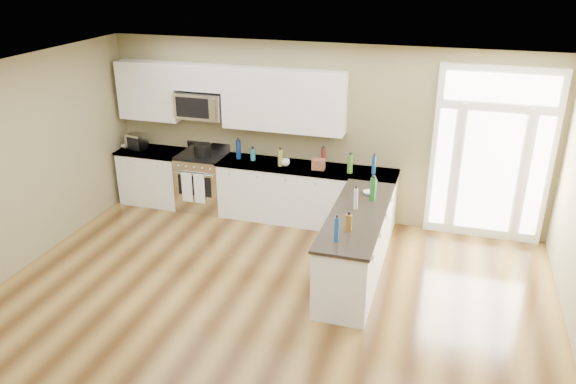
{
  "coord_description": "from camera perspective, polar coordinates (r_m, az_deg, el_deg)",
  "views": [
    {
      "loc": [
        1.96,
        -4.26,
        4.01
      ],
      "look_at": [
        0.06,
        2.0,
        1.22
      ],
      "focal_mm": 35.0,
      "sensor_mm": 36.0,
      "label": 1
    }
  ],
  "objects": [
    {
      "name": "peninsula_cabinet",
      "position": [
        7.49,
        6.91,
        -5.6
      ],
      "size": [
        0.69,
        2.32,
        0.94
      ],
      "color": "white",
      "rests_on": "ground"
    },
    {
      "name": "upper_cabinet_right",
      "position": [
        8.73,
        -0.47,
        9.29
      ],
      "size": [
        1.94,
        0.33,
        0.95
      ],
      "primitive_type": "cube",
      "color": "white",
      "rests_on": "room_shell"
    },
    {
      "name": "counter_bottles",
      "position": [
        8.12,
        3.51,
        1.87
      ],
      "size": [
        2.42,
        2.43,
        0.31
      ],
      "color": "#19591E",
      "rests_on": "back_cabinet_right"
    },
    {
      "name": "ground",
      "position": [
        6.17,
        -6.24,
        -17.6
      ],
      "size": [
        8.0,
        8.0,
        0.0
      ],
      "primitive_type": "plane",
      "color": "#462C13"
    },
    {
      "name": "cardboard_box",
      "position": [
        8.64,
        3.12,
        2.83
      ],
      "size": [
        0.2,
        0.15,
        0.16
      ],
      "primitive_type": "cube",
      "rotation": [
        0.0,
        0.0,
        0.06
      ],
      "color": "brown",
      "rests_on": "back_cabinet_right"
    },
    {
      "name": "bowl_peninsula",
      "position": [
        7.82,
        8.19,
        -0.07
      ],
      "size": [
        0.17,
        0.17,
        0.05
      ],
      "primitive_type": "imported",
      "rotation": [
        0.0,
        0.0,
        -0.1
      ],
      "color": "white",
      "rests_on": "peninsula_cabinet"
    },
    {
      "name": "bowl_left",
      "position": [
        10.04,
        -16.09,
        4.49
      ],
      "size": [
        0.19,
        0.19,
        0.04
      ],
      "primitive_type": "imported",
      "rotation": [
        0.0,
        0.0,
        -0.09
      ],
      "color": "white",
      "rests_on": "back_cabinet_left"
    },
    {
      "name": "toaster_oven",
      "position": [
        9.88,
        -15.11,
        4.99
      ],
      "size": [
        0.36,
        0.3,
        0.27
      ],
      "primitive_type": "cube",
      "rotation": [
        0.0,
        0.0,
        -0.22
      ],
      "color": "silver",
      "rests_on": "back_cabinet_left"
    },
    {
      "name": "microwave",
      "position": [
        9.23,
        -8.85,
        8.72
      ],
      "size": [
        0.78,
        0.41,
        0.42
      ],
      "color": "silver",
      "rests_on": "room_shell"
    },
    {
      "name": "kitchen_range",
      "position": [
        9.53,
        -8.61,
        1.09
      ],
      "size": [
        0.78,
        0.69,
        1.08
      ],
      "color": "silver",
      "rests_on": "ground"
    },
    {
      "name": "entry_door",
      "position": [
        8.67,
        19.93,
        3.48
      ],
      "size": [
        1.7,
        0.1,
        2.6
      ],
      "color": "white",
      "rests_on": "ground"
    },
    {
      "name": "room_shell",
      "position": [
        5.22,
        -7.05,
        -3.22
      ],
      "size": [
        8.0,
        8.0,
        8.0
      ],
      "color": "#867D55",
      "rests_on": "ground"
    },
    {
      "name": "stockpot",
      "position": [
        9.29,
        -8.7,
        4.28
      ],
      "size": [
        0.36,
        0.36,
        0.21
      ],
      "primitive_type": "cylinder",
      "rotation": [
        0.0,
        0.0,
        0.4
      ],
      "color": "black",
      "rests_on": "kitchen_range"
    },
    {
      "name": "upper_cabinet_short",
      "position": [
        9.17,
        -8.91,
        11.45
      ],
      "size": [
        0.82,
        0.33,
        0.4
      ],
      "primitive_type": "cube",
      "color": "white",
      "rests_on": "room_shell"
    },
    {
      "name": "upper_cabinet_left",
      "position": [
        9.66,
        -13.88,
        9.97
      ],
      "size": [
        1.04,
        0.33,
        0.95
      ],
      "primitive_type": "cube",
      "color": "white",
      "rests_on": "room_shell"
    },
    {
      "name": "back_cabinet_right",
      "position": [
        8.97,
        1.81,
        -0.39
      ],
      "size": [
        2.85,
        0.66,
        0.94
      ],
      "color": "white",
      "rests_on": "ground"
    },
    {
      "name": "cup_counter",
      "position": [
        8.79,
        -0.27,
        3.03
      ],
      "size": [
        0.16,
        0.16,
        0.11
      ],
      "primitive_type": "imported",
      "rotation": [
        0.0,
        0.0,
        0.18
      ],
      "color": "white",
      "rests_on": "back_cabinet_right"
    },
    {
      "name": "back_cabinet_left",
      "position": [
        9.96,
        -13.44,
        1.44
      ],
      "size": [
        1.1,
        0.66,
        0.94
      ],
      "color": "white",
      "rests_on": "ground"
    }
  ]
}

